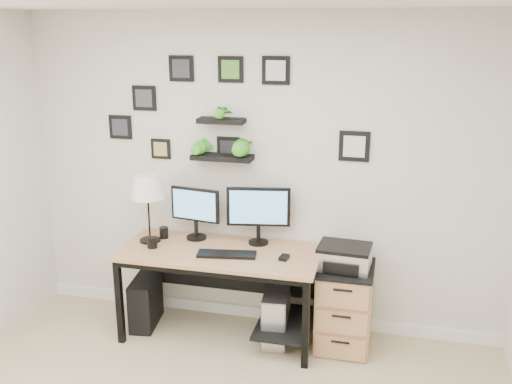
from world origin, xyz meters
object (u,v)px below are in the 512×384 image
(desk, at_px, (225,264))
(printer, at_px, (344,257))
(pc_tower_grey, at_px, (276,316))
(monitor_left, at_px, (195,209))
(file_cabinet, at_px, (344,306))
(pc_tower_black, at_px, (146,301))
(table_lamp, at_px, (147,188))
(monitor_right, at_px, (258,211))
(mug, at_px, (152,242))

(desk, bearing_deg, printer, 3.02)
(pc_tower_grey, bearing_deg, monitor_left, 166.19)
(monitor_left, distance_m, file_cabinet, 1.44)
(desk, relative_size, pc_tower_black, 3.80)
(table_lamp, bearing_deg, pc_tower_grey, -1.89)
(pc_tower_black, bearing_deg, file_cabinet, -5.04)
(monitor_left, height_order, table_lamp, table_lamp)
(table_lamp, bearing_deg, monitor_right, 10.11)
(mug, bearing_deg, desk, 9.65)
(pc_tower_black, bearing_deg, mug, -40.64)
(table_lamp, relative_size, mug, 6.35)
(desk, xyz_separation_m, table_lamp, (-0.66, 0.03, 0.58))
(mug, distance_m, printer, 1.54)
(pc_tower_black, bearing_deg, printer, -5.30)
(table_lamp, distance_m, mug, 0.44)
(pc_tower_grey, relative_size, file_cabinet, 0.67)
(monitor_left, height_order, monitor_right, monitor_right)
(desk, bearing_deg, mug, -170.35)
(table_lamp, bearing_deg, printer, 0.63)
(pc_tower_black, height_order, pc_tower_grey, pc_tower_grey)
(table_lamp, bearing_deg, pc_tower_black, -137.38)
(pc_tower_grey, bearing_deg, desk, 179.50)
(pc_tower_black, bearing_deg, table_lamp, 35.07)
(desk, relative_size, pc_tower_grey, 3.56)
(desk, distance_m, monitor_left, 0.52)
(pc_tower_black, bearing_deg, monitor_left, 17.77)
(monitor_right, xyz_separation_m, pc_tower_grey, (0.20, -0.19, -0.82))
(monitor_right, distance_m, mug, 0.90)
(monitor_right, relative_size, printer, 1.23)
(desk, xyz_separation_m, file_cabinet, (0.96, 0.06, -0.29))
(desk, xyz_separation_m, monitor_left, (-0.31, 0.18, 0.38))
(desk, height_order, file_cabinet, desk)
(printer, bearing_deg, monitor_left, 174.23)
(desk, height_order, pc_tower_grey, desk)
(table_lamp, xyz_separation_m, file_cabinet, (1.62, 0.03, -0.87))
(monitor_right, bearing_deg, pc_tower_black, -167.65)
(mug, bearing_deg, monitor_left, 44.96)
(file_cabinet, height_order, printer, printer)
(monitor_left, height_order, file_cabinet, monitor_left)
(printer, bearing_deg, pc_tower_grey, -174.12)
(monitor_right, relative_size, table_lamp, 0.90)
(monitor_left, relative_size, monitor_right, 0.86)
(table_lamp, distance_m, printer, 1.67)
(table_lamp, bearing_deg, monitor_left, 22.19)
(monitor_left, relative_size, pc_tower_grey, 0.98)
(table_lamp, height_order, pc_tower_black, table_lamp)
(monitor_left, xyz_separation_m, pc_tower_grey, (0.73, -0.18, -0.79))
(file_cabinet, bearing_deg, monitor_right, 169.77)
(pc_tower_grey, bearing_deg, printer, 5.88)
(monitor_right, height_order, pc_tower_grey, monitor_right)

